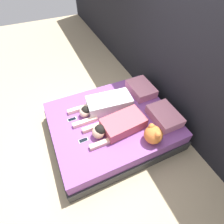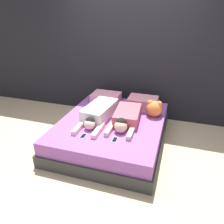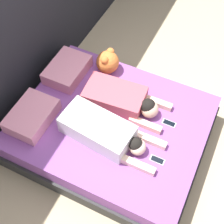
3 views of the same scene
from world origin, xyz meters
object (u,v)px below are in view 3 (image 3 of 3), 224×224
object	(u,v)px
bed	(112,130)
person_right	(123,99)
person_left	(104,132)
plush_toy	(108,62)
cell_phone_right	(169,123)
cell_phone_left	(157,160)
pillow_head_left	(32,116)
pillow_head_right	(67,70)

from	to	relation	value
bed	person_right	xyz separation A→B (m)	(0.24, -0.02, 0.31)
person_left	plush_toy	distance (m)	0.97
cell_phone_right	cell_phone_left	bearing A→B (deg)	-174.75
person_right	cell_phone_right	world-z (taller)	person_right
pillow_head_left	plush_toy	xyz separation A→B (m)	(1.02, -0.41, 0.07)
person_left	plush_toy	size ratio (longest dim) A/B	3.80
pillow_head_left	plush_toy	size ratio (longest dim) A/B	1.90
bed	person_right	bearing A→B (deg)	-4.12
person_right	plush_toy	bearing A→B (deg)	44.09
pillow_head_right	cell_phone_left	xyz separation A→B (m)	(-0.62, -1.40, -0.07)
person_left	person_right	distance (m)	0.48
person_left	plush_toy	world-z (taller)	plush_toy
person_right	plush_toy	xyz separation A→B (m)	(0.40, 0.39, 0.05)
pillow_head_right	bed	bearing A→B (deg)	-115.72
pillow_head_right	pillow_head_left	bearing A→B (deg)	180.00
bed	cell_phone_left	distance (m)	0.70
person_left	person_right	bearing A→B (deg)	0.32
bed	cell_phone_left	xyz separation A→B (m)	(-0.24, -0.62, 0.22)
cell_phone_left	bed	bearing A→B (deg)	68.70
cell_phone_left	plush_toy	xyz separation A→B (m)	(0.89, 0.99, 0.14)
bed	person_left	distance (m)	0.40
bed	plush_toy	world-z (taller)	plush_toy
cell_phone_left	plush_toy	world-z (taller)	plush_toy
person_right	plush_toy	world-z (taller)	plush_toy
person_left	cell_phone_right	xyz separation A→B (m)	(0.46, -0.56, -0.10)
cell_phone_left	cell_phone_right	xyz separation A→B (m)	(0.47, 0.04, 0.00)
person_left	pillow_head_right	bearing A→B (deg)	52.61
person_left	pillow_head_left	bearing A→B (deg)	99.90
pillow_head_left	cell_phone_left	distance (m)	1.41
pillow_head_right	plush_toy	size ratio (longest dim) A/B	1.90
bed	plush_toy	distance (m)	0.83
pillow_head_left	person_right	xyz separation A→B (m)	(0.62, -0.80, 0.02)
bed	plush_toy	size ratio (longest dim) A/B	7.16
pillow_head_left	cell_phone_right	bearing A→B (deg)	-66.07
pillow_head_left	cell_phone_left	bearing A→B (deg)	-84.61
pillow_head_right	person_left	size ratio (longest dim) A/B	0.50
bed	pillow_head_right	world-z (taller)	pillow_head_right
pillow_head_right	cell_phone_right	bearing A→B (deg)	-96.19
pillow_head_right	person_right	xyz separation A→B (m)	(-0.13, -0.80, 0.02)
pillow_head_right	cell_phone_right	xyz separation A→B (m)	(-0.15, -1.36, -0.07)
pillow_head_right	plush_toy	world-z (taller)	plush_toy
pillow_head_left	pillow_head_right	size ratio (longest dim) A/B	1.00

